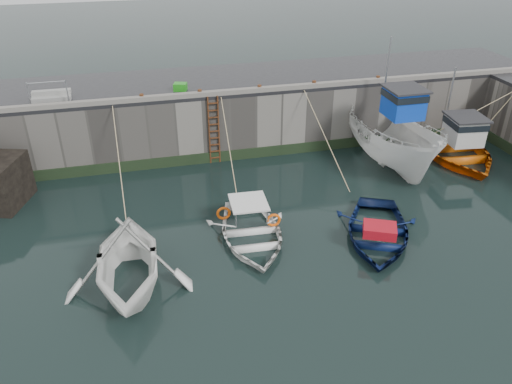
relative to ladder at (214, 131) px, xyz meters
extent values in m
plane|color=black|center=(2.00, -9.91, -1.59)|extent=(120.00, 120.00, 0.00)
cube|color=slate|center=(2.00, 2.59, -0.09)|extent=(30.00, 5.00, 3.00)
cube|color=black|center=(2.00, 2.59, 1.49)|extent=(30.00, 5.00, 0.16)
cube|color=slate|center=(2.00, 0.24, 1.67)|extent=(30.00, 0.30, 0.20)
cube|color=black|center=(2.00, 0.05, -1.34)|extent=(30.00, 0.08, 0.50)
cylinder|color=#3F1E0F|center=(-0.22, 0.01, 0.01)|extent=(0.07, 0.07, 3.20)
cylinder|color=#3F1E0F|center=(0.22, 0.01, 0.01)|extent=(0.07, 0.07, 3.20)
cube|color=#3F1E0F|center=(0.00, -0.01, -1.34)|extent=(0.44, 0.06, 0.05)
cube|color=#3F1E0F|center=(0.00, -0.01, -1.01)|extent=(0.44, 0.06, 0.05)
cube|color=#3F1E0F|center=(0.00, -0.01, -0.68)|extent=(0.44, 0.06, 0.05)
cube|color=#3F1E0F|center=(0.00, -0.01, -0.35)|extent=(0.44, 0.06, 0.05)
cube|color=#3F1E0F|center=(0.00, -0.01, -0.02)|extent=(0.44, 0.06, 0.05)
cube|color=#3F1E0F|center=(0.00, -0.01, 0.31)|extent=(0.44, 0.06, 0.05)
cube|color=#3F1E0F|center=(0.00, -0.01, 0.64)|extent=(0.44, 0.06, 0.05)
cube|color=#3F1E0F|center=(0.00, -0.01, 0.97)|extent=(0.44, 0.06, 0.05)
cube|color=#3F1E0F|center=(0.00, -0.01, 1.30)|extent=(0.44, 0.06, 0.05)
imported|color=white|center=(-4.10, -7.97, -1.59)|extent=(4.40, 5.03, 2.56)
imported|color=white|center=(0.18, -6.43, -1.59)|extent=(3.48, 4.70, 0.94)
imported|color=#0A1740|center=(4.58, -7.44, -1.59)|extent=(4.93, 5.56, 0.95)
imported|color=silver|center=(7.85, -1.88, -0.53)|extent=(2.78, 7.31, 2.82)
cube|color=#0C39BD|center=(7.85, -2.48, 1.48)|extent=(1.41, 1.51, 1.20)
cube|color=black|center=(7.85, -2.48, 1.83)|extent=(1.47, 1.57, 0.28)
cube|color=#262628|center=(7.85, -2.48, 2.12)|extent=(1.61, 1.71, 0.08)
cylinder|color=#A5A8AD|center=(7.86, -0.68, 2.38)|extent=(0.08, 0.08, 3.00)
imported|color=#D95D0B|center=(11.19, -1.94, -1.31)|extent=(5.05, 6.58, 1.26)
cube|color=silver|center=(11.12, -2.53, -0.08)|extent=(1.57, 1.65, 1.20)
cube|color=black|center=(11.12, -2.53, 0.27)|extent=(1.63, 1.72, 0.28)
cube|color=#262628|center=(11.12, -2.53, 0.56)|extent=(1.79, 1.88, 0.08)
cylinder|color=#A5A8AD|center=(11.34, -0.75, 0.82)|extent=(0.08, 0.08, 3.00)
cube|color=#21921A|center=(-1.24, 1.27, 1.74)|extent=(0.68, 0.60, 0.34)
cylinder|color=#A5A8AD|center=(-7.50, 0.69, 2.07)|extent=(0.05, 0.05, 1.00)
cylinder|color=#A5A8AD|center=(-6.00, 0.69, 2.07)|extent=(0.05, 0.05, 1.00)
cylinder|color=#A5A8AD|center=(-6.75, 0.69, 2.53)|extent=(1.50, 0.05, 0.05)
cube|color=gray|center=(-6.75, 1.19, 1.66)|extent=(1.60, 0.35, 0.18)
cube|color=gray|center=(-6.75, 1.54, 1.84)|extent=(1.60, 0.35, 0.18)
cylinder|color=#3F1E0F|center=(-3.00, 0.34, 1.71)|extent=(0.18, 0.18, 0.28)
cylinder|color=#3F1E0F|center=(-0.50, 0.34, 1.71)|extent=(0.18, 0.18, 0.28)
cylinder|color=#3F1E0F|center=(2.20, 0.34, 1.71)|extent=(0.18, 0.18, 0.28)
cylinder|color=#3F1E0F|center=(4.80, 0.34, 1.71)|extent=(0.18, 0.18, 0.28)
cylinder|color=#3F1E0F|center=(8.00, 0.34, 1.71)|extent=(0.18, 0.18, 0.28)
camera|label=1|loc=(-3.23, -20.77, 8.69)|focal=35.00mm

